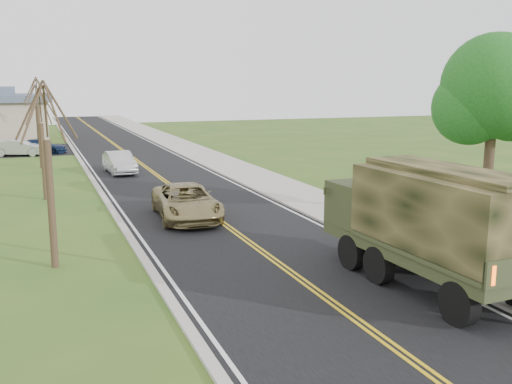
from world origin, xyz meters
TOP-DOWN VIEW (x-y plane):
  - ground at (0.00, 0.00)m, footprint 160.00×160.00m
  - road at (0.00, 40.00)m, footprint 8.00×120.00m
  - curb_right at (4.15, 40.00)m, footprint 0.30×120.00m
  - sidewalk_right at (5.90, 40.00)m, footprint 3.20×120.00m
  - curb_left at (-4.15, 40.00)m, footprint 0.30×120.00m
  - leafy_tree at (11.00, 10.01)m, footprint 4.83×4.50m
  - bare_tree_a at (-7.00, 10.00)m, footprint 1.93×2.26m
  - bare_tree_b at (-7.00, 22.00)m, footprint 1.83×2.14m
  - bare_tree_c at (-7.00, 34.00)m, footprint 2.04×2.39m
  - bare_tree_d at (-7.00, 46.00)m, footprint 1.88×2.20m
  - military_truck at (3.21, 3.97)m, footprint 2.88×7.50m
  - suv_champagne at (-1.23, 15.10)m, footprint 2.90×5.66m
  - sedan_silver at (-2.14, 29.48)m, footprint 1.83×4.53m
  - lot_car_silver at (-8.63, 42.00)m, footprint 4.52×2.43m
  - lot_car_navy at (-6.88, 43.08)m, footprint 4.59×3.06m

SIDE VIEW (x-z plane):
  - ground at x=0.00m, z-range 0.00..0.00m
  - road at x=0.00m, z-range 0.00..0.01m
  - sidewalk_right at x=5.90m, z-range 0.00..0.10m
  - curb_left at x=-4.15m, z-range 0.00..0.10m
  - curb_right at x=4.15m, z-range 0.00..0.12m
  - lot_car_navy at x=-6.88m, z-range 0.00..1.24m
  - lot_car_silver at x=-8.63m, z-range 0.00..1.41m
  - sedan_silver at x=-2.14m, z-range 0.00..1.46m
  - suv_champagne at x=-1.23m, z-range 0.00..1.53m
  - military_truck at x=3.21m, z-range 0.27..3.95m
  - bare_tree_b at x=-7.00m, z-range -0.39..5.34m
  - bare_tree_d at x=-7.00m, z-range -0.40..5.50m
  - bare_tree_a at x=-7.00m, z-range -0.41..5.66m
  - bare_tree_c at x=-7.00m, z-range -0.44..5.99m
  - leafy_tree at x=11.00m, z-range 1.44..9.54m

